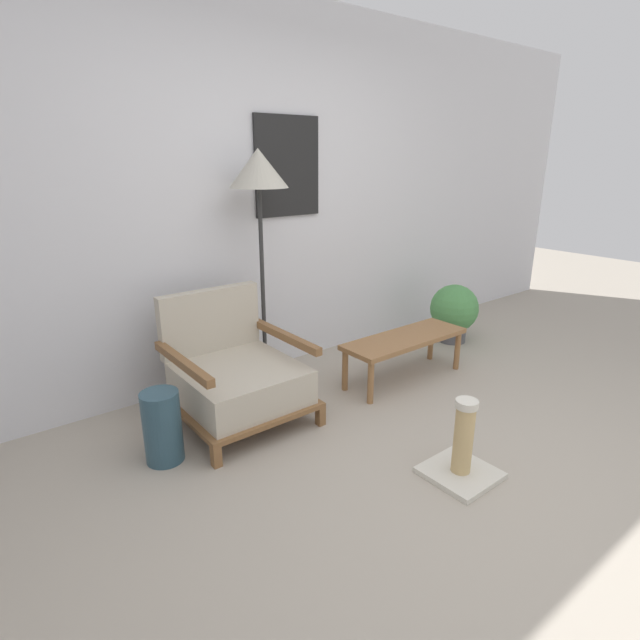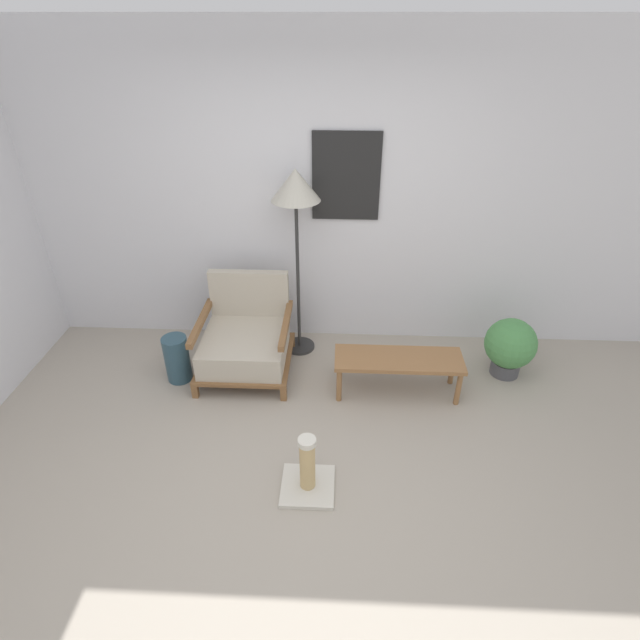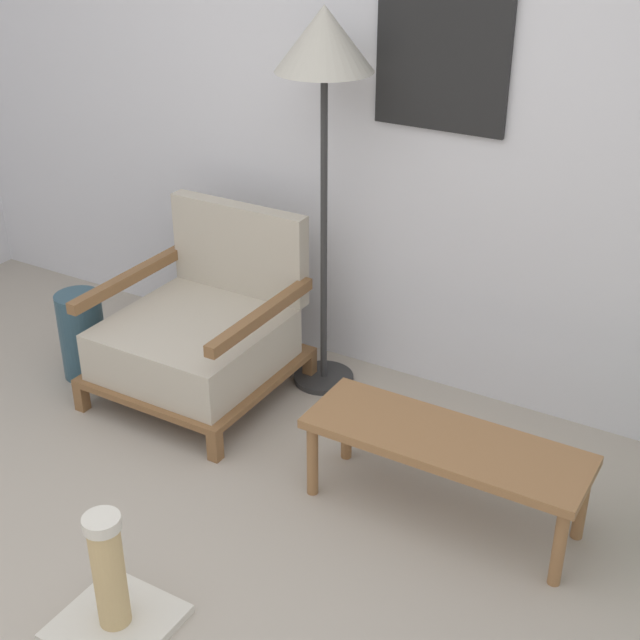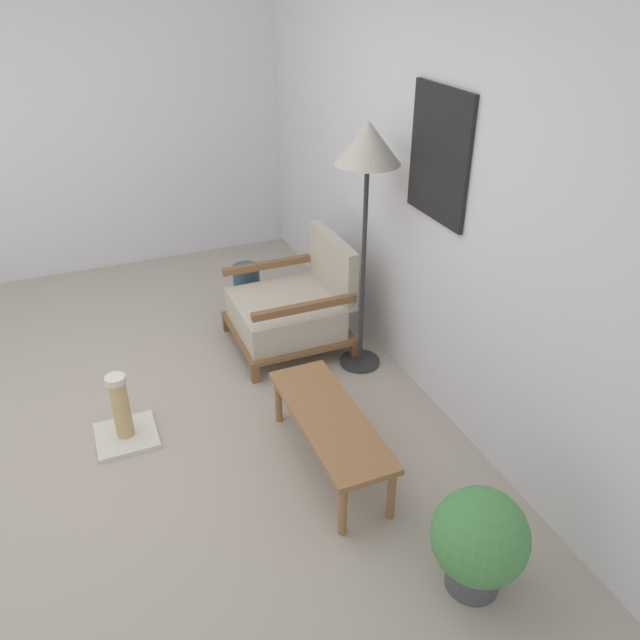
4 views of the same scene
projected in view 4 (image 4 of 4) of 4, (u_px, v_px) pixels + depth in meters
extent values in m
plane|color=#A89E8E|center=(100.00, 439.00, 3.71)|extent=(14.00, 14.00, 0.00)
cube|color=silver|center=(419.00, 177.00, 3.72)|extent=(8.00, 0.06, 2.70)
cube|color=black|center=(439.00, 155.00, 3.39)|extent=(0.56, 0.02, 0.72)
cube|color=silver|center=(103.00, 114.00, 5.20)|extent=(0.06, 8.00, 2.70)
cube|color=brown|center=(226.00, 323.00, 4.76)|extent=(0.05, 0.05, 0.12)
cube|color=brown|center=(255.00, 374.00, 4.18)|extent=(0.05, 0.05, 0.12)
cube|color=brown|center=(316.00, 305.00, 5.01)|extent=(0.05, 0.05, 0.12)
cube|color=brown|center=(354.00, 351.00, 4.43)|extent=(0.05, 0.05, 0.12)
cube|color=brown|center=(288.00, 328.00, 4.56)|extent=(0.78, 0.79, 0.03)
cube|color=#BCB29E|center=(285.00, 313.00, 4.49)|extent=(0.70, 0.69, 0.22)
cube|color=#BCB29E|center=(333.00, 264.00, 4.45)|extent=(0.70, 0.08, 0.42)
cube|color=brown|center=(270.00, 264.00, 4.67)|extent=(0.05, 0.73, 0.05)
cube|color=brown|center=(305.00, 307.00, 4.09)|extent=(0.05, 0.73, 0.05)
cylinder|color=#2D2D2D|center=(360.00, 361.00, 4.40)|extent=(0.28, 0.28, 0.03)
cylinder|color=#2D2D2D|center=(363.00, 270.00, 4.05)|extent=(0.03, 0.03, 1.40)
cone|color=#B2AD9E|center=(368.00, 142.00, 3.63)|extent=(0.40, 0.40, 0.25)
cube|color=olive|center=(330.00, 418.00, 3.36)|extent=(1.03, 0.35, 0.04)
cylinder|color=olive|center=(278.00, 400.00, 3.78)|extent=(0.04, 0.04, 0.31)
cylinder|color=olive|center=(343.00, 510.00, 3.03)|extent=(0.04, 0.04, 0.31)
cylinder|color=olive|center=(319.00, 390.00, 3.87)|extent=(0.04, 0.04, 0.31)
cylinder|color=olive|center=(391.00, 495.00, 3.12)|extent=(0.04, 0.04, 0.31)
cylinder|color=#2D4C5B|center=(247.00, 290.00, 4.93)|extent=(0.21, 0.21, 0.41)
cylinder|color=#4C4C51|center=(473.00, 574.00, 2.82)|extent=(0.24, 0.24, 0.13)
sphere|color=#4C8E4C|center=(480.00, 536.00, 2.69)|extent=(0.43, 0.43, 0.43)
cube|color=beige|center=(127.00, 436.00, 3.71)|extent=(0.35, 0.35, 0.03)
cylinder|color=tan|center=(121.00, 409.00, 3.61)|extent=(0.10, 0.10, 0.37)
cylinder|color=beige|center=(115.00, 380.00, 3.51)|extent=(0.12, 0.12, 0.04)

